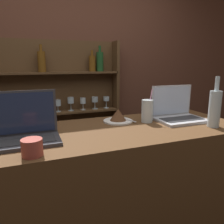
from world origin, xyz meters
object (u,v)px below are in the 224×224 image
laptop_near (25,130)px  water_glass (147,111)px  cake_plate (118,116)px  coffee_cup (32,148)px  wine_bottle_clear (215,108)px  laptop_far (177,113)px

laptop_near → water_glass: 0.78m
cake_plate → coffee_cup: 0.69m
cake_plate → wine_bottle_clear: 0.62m
laptop_far → coffee_cup: laptop_far is taller
cake_plate → coffee_cup: cake_plate is taller
laptop_far → water_glass: (-0.23, 0.02, 0.03)m
cake_plate → wine_bottle_clear: wine_bottle_clear is taller
water_glass → wine_bottle_clear: 0.42m
laptop_far → coffee_cup: size_ratio=3.68×
laptop_near → coffee_cup: size_ratio=3.72×
laptop_far → wine_bottle_clear: wine_bottle_clear is taller
wine_bottle_clear → coffee_cup: bearing=-176.5°
laptop_far → laptop_near: bearing=-175.0°
laptop_far → cake_plate: size_ratio=1.67×
coffee_cup → laptop_far: bearing=16.7°
cake_plate → wine_bottle_clear: (0.52, -0.33, 0.08)m
water_glass → laptop_near: bearing=-171.8°
water_glass → coffee_cup: bearing=-157.0°
laptop_far → cake_plate: (-0.41, 0.10, -0.01)m
water_glass → wine_bottle_clear: bearing=-37.0°
laptop_near → coffee_cup: bearing=-82.0°
cake_plate → water_glass: 0.20m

